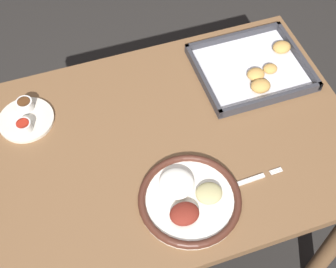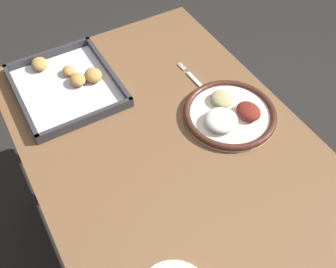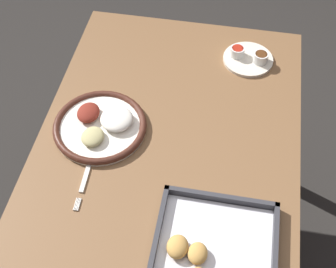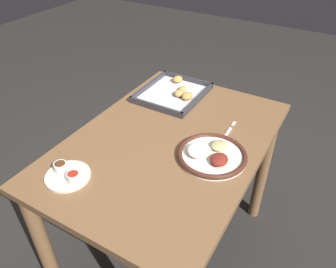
{
  "view_description": "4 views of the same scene",
  "coord_description": "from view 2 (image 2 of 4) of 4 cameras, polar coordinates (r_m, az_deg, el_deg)",
  "views": [
    {
      "loc": [
        -0.24,
        -0.69,
        1.82
      ],
      "look_at": [
        -0.0,
        0.0,
        0.77
      ],
      "focal_mm": 50.0,
      "sensor_mm": 36.0,
      "label": 1
    },
    {
      "loc": [
        -0.57,
        0.33,
        1.57
      ],
      "look_at": [
        -0.0,
        0.0,
        0.77
      ],
      "focal_mm": 42.0,
      "sensor_mm": 36.0,
      "label": 2
    },
    {
      "loc": [
        0.77,
        0.14,
        1.77
      ],
      "look_at": [
        -0.0,
        0.0,
        0.77
      ],
      "focal_mm": 50.0,
      "sensor_mm": 36.0,
      "label": 3
    },
    {
      "loc": [
        -0.91,
        -0.53,
        1.54
      ],
      "look_at": [
        -0.0,
        0.0,
        0.77
      ],
      "focal_mm": 35.0,
      "sensor_mm": 36.0,
      "label": 4
    }
  ],
  "objects": [
    {
      "name": "ground_plane",
      "position": [
        1.7,
        -0.06,
        -16.61
      ],
      "size": [
        8.0,
        8.0,
        0.0
      ],
      "primitive_type": "plane",
      "color": "#282623"
    },
    {
      "name": "dining_table",
      "position": [
        1.16,
        -0.09,
        -4.9
      ],
      "size": [
        1.04,
        0.72,
        0.74
      ],
      "color": "brown",
      "rests_on": "ground_plane"
    },
    {
      "name": "dinner_plate",
      "position": [
        1.12,
        8.93,
        2.93
      ],
      "size": [
        0.26,
        0.26,
        0.04
      ],
      "color": "white",
      "rests_on": "dining_table"
    },
    {
      "name": "fork",
      "position": [
        1.21,
        4.37,
        7.4
      ],
      "size": [
        0.19,
        0.02,
        0.0
      ],
      "rotation": [
        0.0,
        0.0,
        0.03
      ],
      "color": "silver",
      "rests_on": "dining_table"
    },
    {
      "name": "baking_tray",
      "position": [
        1.23,
        -14.4,
        7.11
      ],
      "size": [
        0.33,
        0.29,
        0.04
      ],
      "color": "#333338",
      "rests_on": "dining_table"
    }
  ]
}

